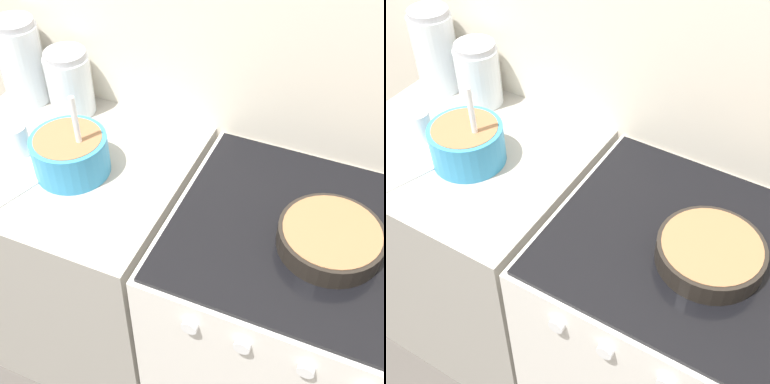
% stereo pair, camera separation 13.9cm
% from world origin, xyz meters
% --- Properties ---
extents(wall_back, '(4.52, 0.05, 2.40)m').
position_xyz_m(wall_back, '(0.00, 0.66, 1.20)').
color(wall_back, beige).
rests_on(wall_back, ground_plane).
extents(countertop_cabinet, '(0.73, 0.63, 0.88)m').
position_xyz_m(countertop_cabinet, '(-0.37, 0.32, 0.44)').
color(countertop_cabinet, '#9E998E').
rests_on(countertop_cabinet, ground_plane).
extents(stove, '(0.75, 0.65, 0.88)m').
position_xyz_m(stove, '(0.39, 0.32, 0.44)').
color(stove, white).
rests_on(stove, ground_plane).
extents(mixing_bowl, '(0.21, 0.21, 0.26)m').
position_xyz_m(mixing_bowl, '(-0.31, 0.29, 0.95)').
color(mixing_bowl, '#338CBF').
rests_on(mixing_bowl, countertop_cabinet).
extents(baking_pan, '(0.26, 0.26, 0.06)m').
position_xyz_m(baking_pan, '(0.43, 0.29, 0.91)').
color(baking_pan, black).
rests_on(baking_pan, stove).
extents(storage_jar_left, '(0.14, 0.14, 0.28)m').
position_xyz_m(storage_jar_left, '(-0.63, 0.54, 1.00)').
color(storage_jar_left, silver).
rests_on(storage_jar_left, countertop_cabinet).
extents(storage_jar_middle, '(0.14, 0.14, 0.21)m').
position_xyz_m(storage_jar_middle, '(-0.46, 0.54, 0.97)').
color(storage_jar_middle, silver).
rests_on(storage_jar_middle, countertop_cabinet).
extents(tin_can, '(0.07, 0.07, 0.10)m').
position_xyz_m(tin_can, '(-0.49, 0.29, 0.93)').
color(tin_can, silver).
rests_on(tin_can, countertop_cabinet).
extents(recipe_page, '(0.25, 0.32, 0.01)m').
position_xyz_m(recipe_page, '(-0.46, 0.17, 0.88)').
color(recipe_page, white).
rests_on(recipe_page, countertop_cabinet).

